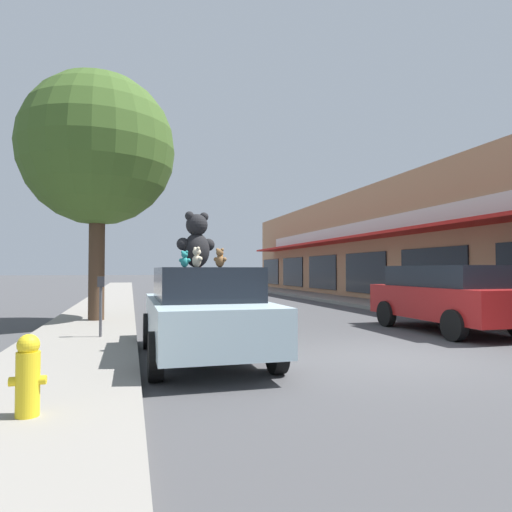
{
  "coord_description": "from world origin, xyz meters",
  "views": [
    {
      "loc": [
        -4.53,
        -7.12,
        1.56
      ],
      "look_at": [
        -1.38,
        4.29,
        1.91
      ],
      "focal_mm": 32.0,
      "sensor_mm": 36.0,
      "label": 1
    }
  ],
  "objects_px": {
    "teddy_bear_red": "(199,262)",
    "parking_meter": "(101,298)",
    "teddy_bear_orange": "(220,260)",
    "street_tree": "(98,150)",
    "plush_art_car": "(204,311)",
    "teddy_bear_brown": "(220,258)",
    "teddy_bear_giant": "(197,241)",
    "fire_hydrant": "(28,375)",
    "parked_car_far_center": "(447,295)",
    "teddy_bear_cream": "(197,258)",
    "teddy_bear_teal": "(185,259)"
  },
  "relations": [
    {
      "from": "parked_car_far_center",
      "to": "fire_hydrant",
      "type": "height_order",
      "value": "parked_car_far_center"
    },
    {
      "from": "teddy_bear_red",
      "to": "parking_meter",
      "type": "bearing_deg",
      "value": -43.57
    },
    {
      "from": "teddy_bear_giant",
      "to": "teddy_bear_orange",
      "type": "relative_size",
      "value": 3.99
    },
    {
      "from": "teddy_bear_cream",
      "to": "teddy_bear_teal",
      "type": "distance_m",
      "value": 0.76
    },
    {
      "from": "fire_hydrant",
      "to": "parked_car_far_center",
      "type": "bearing_deg",
      "value": 29.69
    },
    {
      "from": "plush_art_car",
      "to": "teddy_bear_cream",
      "type": "distance_m",
      "value": 0.94
    },
    {
      "from": "teddy_bear_teal",
      "to": "street_tree",
      "type": "height_order",
      "value": "street_tree"
    },
    {
      "from": "plush_art_car",
      "to": "parking_meter",
      "type": "distance_m",
      "value": 2.93
    },
    {
      "from": "plush_art_car",
      "to": "parked_car_far_center",
      "type": "height_order",
      "value": "parked_car_far_center"
    },
    {
      "from": "teddy_bear_brown",
      "to": "teddy_bear_cream",
      "type": "height_order",
      "value": "teddy_bear_cream"
    },
    {
      "from": "teddy_bear_brown",
      "to": "teddy_bear_cream",
      "type": "relative_size",
      "value": 0.85
    },
    {
      "from": "parked_car_far_center",
      "to": "teddy_bear_cream",
      "type": "bearing_deg",
      "value": -163.32
    },
    {
      "from": "teddy_bear_red",
      "to": "parked_car_far_center",
      "type": "relative_size",
      "value": 0.05
    },
    {
      "from": "teddy_bear_giant",
      "to": "parking_meter",
      "type": "bearing_deg",
      "value": -65.77
    },
    {
      "from": "plush_art_car",
      "to": "teddy_bear_red",
      "type": "distance_m",
      "value": 1.02
    },
    {
      "from": "teddy_bear_cream",
      "to": "fire_hydrant",
      "type": "relative_size",
      "value": 0.45
    },
    {
      "from": "fire_hydrant",
      "to": "plush_art_car",
      "type": "bearing_deg",
      "value": 54.24
    },
    {
      "from": "teddy_bear_cream",
      "to": "teddy_bear_red",
      "type": "bearing_deg",
      "value": -36.91
    },
    {
      "from": "teddy_bear_orange",
      "to": "fire_hydrant",
      "type": "relative_size",
      "value": 0.32
    },
    {
      "from": "parked_car_far_center",
      "to": "street_tree",
      "type": "distance_m",
      "value": 10.25
    },
    {
      "from": "teddy_bear_brown",
      "to": "parking_meter",
      "type": "xyz_separation_m",
      "value": [
        -1.96,
        3.13,
        -0.79
      ]
    },
    {
      "from": "teddy_bear_giant",
      "to": "teddy_bear_orange",
      "type": "bearing_deg",
      "value": 100.63
    },
    {
      "from": "teddy_bear_brown",
      "to": "parked_car_far_center",
      "type": "height_order",
      "value": "teddy_bear_brown"
    },
    {
      "from": "parked_car_far_center",
      "to": "teddy_bear_red",
      "type": "bearing_deg",
      "value": -168.33
    },
    {
      "from": "teddy_bear_red",
      "to": "teddy_bear_giant",
      "type": "bearing_deg",
      "value": 72.11
    },
    {
      "from": "teddy_bear_teal",
      "to": "teddy_bear_red",
      "type": "xyz_separation_m",
      "value": [
        0.43,
        1.34,
        -0.02
      ]
    },
    {
      "from": "plush_art_car",
      "to": "teddy_bear_red",
      "type": "relative_size",
      "value": 20.56
    },
    {
      "from": "teddy_bear_teal",
      "to": "fire_hydrant",
      "type": "bearing_deg",
      "value": 79.3
    },
    {
      "from": "teddy_bear_brown",
      "to": "teddy_bear_teal",
      "type": "bearing_deg",
      "value": 29.95
    },
    {
      "from": "plush_art_car",
      "to": "teddy_bear_brown",
      "type": "distance_m",
      "value": 1.24
    },
    {
      "from": "teddy_bear_red",
      "to": "teddy_bear_orange",
      "type": "height_order",
      "value": "teddy_bear_orange"
    },
    {
      "from": "teddy_bear_cream",
      "to": "parked_car_far_center",
      "type": "distance_m",
      "value": 6.92
    },
    {
      "from": "parking_meter",
      "to": "teddy_bear_cream",
      "type": "bearing_deg",
      "value": -54.41
    },
    {
      "from": "teddy_bear_giant",
      "to": "street_tree",
      "type": "bearing_deg",
      "value": -85.59
    },
    {
      "from": "teddy_bear_giant",
      "to": "street_tree",
      "type": "distance_m",
      "value": 6.52
    },
    {
      "from": "plush_art_car",
      "to": "teddy_bear_teal",
      "type": "distance_m",
      "value": 1.26
    },
    {
      "from": "teddy_bear_brown",
      "to": "teddy_bear_orange",
      "type": "distance_m",
      "value": 0.49
    },
    {
      "from": "teddy_bear_giant",
      "to": "teddy_bear_brown",
      "type": "bearing_deg",
      "value": 84.86
    },
    {
      "from": "parked_car_far_center",
      "to": "teddy_bear_orange",
      "type": "bearing_deg",
      "value": -160.13
    },
    {
      "from": "teddy_bear_red",
      "to": "parking_meter",
      "type": "xyz_separation_m",
      "value": [
        -1.84,
        1.73,
        -0.75
      ]
    },
    {
      "from": "teddy_bear_teal",
      "to": "parked_car_far_center",
      "type": "bearing_deg",
      "value": -131.39
    },
    {
      "from": "teddy_bear_cream",
      "to": "teddy_bear_orange",
      "type": "bearing_deg",
      "value": -152.72
    },
    {
      "from": "teddy_bear_red",
      "to": "fire_hydrant",
      "type": "relative_size",
      "value": 0.27
    },
    {
      "from": "teddy_bear_red",
      "to": "teddy_bear_orange",
      "type": "bearing_deg",
      "value": 102.97
    },
    {
      "from": "fire_hydrant",
      "to": "parking_meter",
      "type": "distance_m",
      "value": 5.35
    },
    {
      "from": "street_tree",
      "to": "teddy_bear_orange",
      "type": "bearing_deg",
      "value": -68.64
    },
    {
      "from": "street_tree",
      "to": "plush_art_car",
      "type": "bearing_deg",
      "value": -69.24
    },
    {
      "from": "teddy_bear_brown",
      "to": "parking_meter",
      "type": "relative_size",
      "value": 0.24
    },
    {
      "from": "teddy_bear_red",
      "to": "teddy_bear_orange",
      "type": "distance_m",
      "value": 0.94
    },
    {
      "from": "fire_hydrant",
      "to": "street_tree",
      "type": "bearing_deg",
      "value": 89.85
    }
  ]
}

